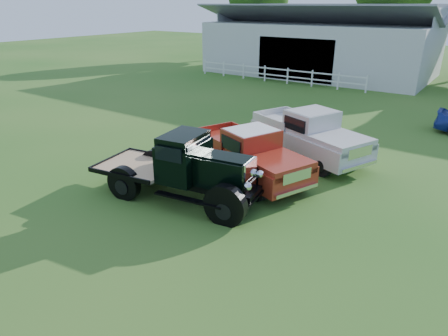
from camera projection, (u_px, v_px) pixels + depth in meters
The scene contains 8 objects.
ground at pixel (196, 211), 11.95m from camera, with size 120.00×120.00×0.00m, color #255D18.
shed_left at pixel (321, 40), 34.25m from camera, with size 18.80×10.20×5.60m, color silver, non-canonical shape.
fence_rail at pixel (276, 74), 31.09m from camera, with size 14.20×0.16×1.20m, color white, non-canonical shape.
tree_a at pixel (254, 8), 44.43m from camera, with size 6.30×6.30×10.50m, color black, non-canonical shape.
tree_b at pixel (387, 3), 37.58m from camera, with size 6.90×6.90×11.50m, color black, non-canonical shape.
vintage_flatbed at pixel (182, 166), 12.39m from camera, with size 5.44×2.16×2.16m, color black, non-canonical shape.
red_pickup at pixel (249, 153), 13.92m from camera, with size 5.05×1.94×1.84m, color #A42B1A, non-canonical shape.
white_pickup at pixel (309, 135), 15.74m from camera, with size 5.25×2.03×1.93m, color beige, non-canonical shape.
Camera 1 is at (6.74, -8.14, 5.79)m, focal length 32.00 mm.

